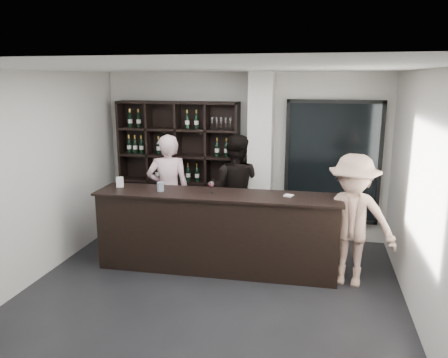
% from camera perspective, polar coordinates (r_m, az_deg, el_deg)
% --- Properties ---
extents(floor, '(5.00, 5.50, 0.01)m').
position_cam_1_polar(floor, '(5.72, -2.62, -16.25)').
color(floor, black).
rests_on(floor, ground).
extents(wine_shelf, '(2.20, 0.35, 2.40)m').
position_cam_1_polar(wine_shelf, '(7.94, -5.94, 1.38)').
color(wine_shelf, black).
rests_on(wine_shelf, floor).
extents(structural_column, '(0.40, 0.40, 2.90)m').
position_cam_1_polar(structural_column, '(7.47, 4.79, 2.62)').
color(structural_column, silver).
rests_on(structural_column, floor).
extents(glass_panel, '(1.60, 0.08, 2.10)m').
position_cam_1_polar(glass_panel, '(7.64, 13.97, 2.12)').
color(glass_panel, black).
rests_on(glass_panel, floor).
extents(tasting_counter, '(3.55, 0.73, 1.17)m').
position_cam_1_polar(tasting_counter, '(6.47, -0.96, -6.90)').
color(tasting_counter, black).
rests_on(tasting_counter, floor).
extents(taster_pink, '(0.81, 0.67, 1.91)m').
position_cam_1_polar(taster_pink, '(7.32, -7.27, -1.61)').
color(taster_pink, beige).
rests_on(taster_pink, floor).
extents(taster_black, '(0.99, 0.82, 1.89)m').
position_cam_1_polar(taster_black, '(7.48, 1.49, -1.31)').
color(taster_black, black).
rests_on(taster_black, floor).
extents(customer, '(1.28, 0.88, 1.82)m').
position_cam_1_polar(customer, '(6.18, 16.37, -5.24)').
color(customer, tan).
rests_on(customer, floor).
extents(wine_glass, '(0.09, 0.09, 0.20)m').
position_cam_1_polar(wine_glass, '(6.28, -1.67, -0.99)').
color(wine_glass, white).
rests_on(wine_glass, tasting_counter).
extents(spit_cup, '(0.11, 0.11, 0.14)m').
position_cam_1_polar(spit_cup, '(6.47, -8.29, -1.01)').
color(spit_cup, silver).
rests_on(spit_cup, tasting_counter).
extents(napkin_stack, '(0.14, 0.14, 0.02)m').
position_cam_1_polar(napkin_stack, '(6.21, 8.43, -2.14)').
color(napkin_stack, white).
rests_on(napkin_stack, tasting_counter).
extents(card_stand, '(0.12, 0.08, 0.16)m').
position_cam_1_polar(card_stand, '(6.83, -13.45, -0.40)').
color(card_stand, white).
rests_on(card_stand, tasting_counter).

